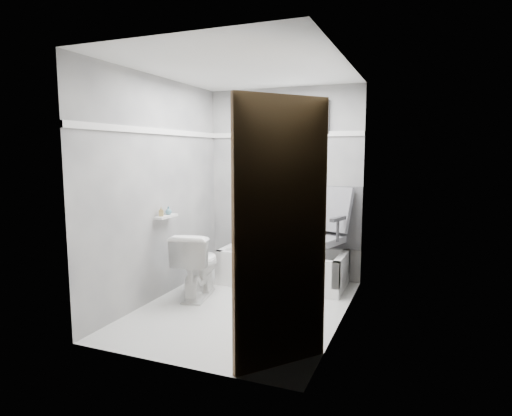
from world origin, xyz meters
The scene contains 19 objects.
floor centered at (0.00, 0.00, 0.00)m, with size 2.60×2.60×0.00m, color white.
ceiling centered at (0.00, 0.00, 2.40)m, with size 2.60×2.60×0.00m, color silver.
wall_back centered at (0.00, 1.30, 1.20)m, with size 2.00×0.02×2.40m, color slate.
wall_front centered at (0.00, -1.30, 1.20)m, with size 2.00×0.02×2.40m, color slate.
wall_left centered at (-1.00, 0.00, 1.20)m, with size 0.02×2.60×2.40m, color slate.
wall_right centered at (1.00, 0.00, 1.20)m, with size 0.02×2.60×2.40m, color slate.
bathtub centered at (0.12, 0.93, 0.21)m, with size 1.50×0.70×0.42m, color white, non-canonical shape.
office_chair centered at (0.53, 0.97, 0.66)m, with size 0.62×0.62×1.07m, color slate, non-canonical shape.
toilet centered at (-0.62, 0.15, 0.36)m, with size 0.41×0.73×0.72m, color white.
door centered at (0.98, -1.28, 1.00)m, with size 0.78×0.78×2.00m, color #55361F, non-canonical shape.
window centered at (0.25, 1.29, 2.02)m, with size 0.66×0.04×0.40m, color black, non-canonical shape.
backerboard centered at (0.25, 1.29, 0.80)m, with size 1.50×0.02×0.78m, color #4C4C4F.
trim_back centered at (0.00, 1.29, 1.82)m, with size 2.00×0.02×0.06m, color white.
trim_left centered at (-0.99, 0.00, 1.82)m, with size 0.02×2.60×0.06m, color white.
pole centered at (-0.11, 1.06, 1.05)m, with size 0.02×0.02×1.95m, color white.
shelf centered at (-0.93, 0.03, 0.90)m, with size 0.10×0.32×0.03m, color silver.
soap_bottle_a centered at (-0.94, -0.05, 0.97)m, with size 0.05×0.05×0.10m, color #A08950.
soap_bottle_b centered at (-0.94, 0.09, 0.96)m, with size 0.07×0.07×0.09m, color teal.
faucet centered at (-0.20, 1.27, 0.55)m, with size 0.26×0.10×0.16m, color silver, non-canonical shape.
Camera 1 is at (1.70, -3.90, 1.59)m, focal length 30.00 mm.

